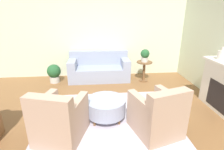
% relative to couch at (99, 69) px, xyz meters
% --- Properties ---
extents(ground_plane, '(16.00, 16.00, 0.00)m').
position_rel_couch_xyz_m(ground_plane, '(0.12, -2.27, -0.33)').
color(ground_plane, brown).
extents(wall_back, '(9.37, 0.12, 2.80)m').
position_rel_couch_xyz_m(wall_back, '(0.12, 0.48, 1.07)').
color(wall_back, beige).
rests_on(wall_back, ground_plane).
extents(rug, '(2.78, 2.22, 0.01)m').
position_rel_couch_xyz_m(rug, '(0.12, -2.27, -0.33)').
color(rug, '#BCB2C1').
rests_on(rug, ground_plane).
extents(couch, '(1.93, 0.84, 0.90)m').
position_rel_couch_xyz_m(couch, '(0.00, 0.00, 0.00)').
color(couch, '#8E99B2').
rests_on(couch, ground_plane).
extents(armchair_left, '(0.95, 1.01, 0.95)m').
position_rel_couch_xyz_m(armchair_left, '(-0.74, -2.87, 0.04)').
color(armchair_left, tan).
rests_on(armchair_left, rug).
extents(armchair_right, '(0.95, 1.01, 0.95)m').
position_rel_couch_xyz_m(armchair_right, '(0.98, -2.87, 0.04)').
color(armchair_right, tan).
rests_on(armchair_right, rug).
extents(ottoman_table, '(0.81, 0.81, 0.43)m').
position_rel_couch_xyz_m(ottoman_table, '(0.09, -2.32, -0.05)').
color(ottoman_table, '#8E99B2').
rests_on(ottoman_table, rug).
extents(side_table, '(0.49, 0.49, 0.64)m').
position_rel_couch_xyz_m(side_table, '(1.43, -0.30, 0.10)').
color(side_table, brown).
rests_on(side_table, ground_plane).
extents(vase_mantel_near, '(0.20, 0.20, 0.28)m').
position_rel_couch_xyz_m(vase_mantel_near, '(2.70, -1.94, 0.90)').
color(vase_mantel_near, silver).
rests_on(vase_mantel_near, fireplace).
extents(potted_plant_on_side_table, '(0.27, 0.27, 0.39)m').
position_rel_couch_xyz_m(potted_plant_on_side_table, '(1.43, -0.30, 0.53)').
color(potted_plant_on_side_table, beige).
rests_on(potted_plant_on_side_table, side_table).
extents(potted_plant_floor, '(0.42, 0.42, 0.58)m').
position_rel_couch_xyz_m(potted_plant_floor, '(-1.42, -0.16, -0.01)').
color(potted_plant_floor, beige).
rests_on(potted_plant_floor, ground_plane).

